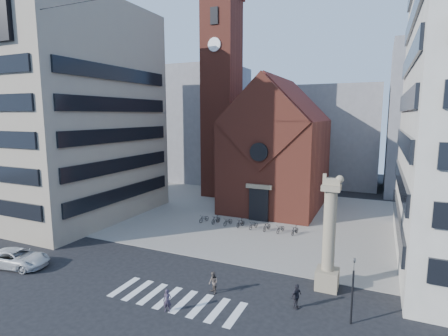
{
  "coord_description": "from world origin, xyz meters",
  "views": [
    {
      "loc": [
        12.97,
        -22.44,
        12.85
      ],
      "look_at": [
        -0.66,
        8.0,
        7.75
      ],
      "focal_mm": 28.0,
      "sensor_mm": 36.0,
      "label": 1
    }
  ],
  "objects": [
    {
      "name": "bg_block_right",
      "position": [
        22.0,
        42.0,
        12.0
      ],
      "size": [
        16.0,
        14.0,
        24.0
      ],
      "primitive_type": "cube",
      "color": "gray",
      "rests_on": "ground"
    },
    {
      "name": "church",
      "position": [
        0.0,
        25.04,
        7.98
      ],
      "size": [
        12.0,
        16.65,
        18.0
      ],
      "color": "brown",
      "rests_on": "ground"
    },
    {
      "name": "ground",
      "position": [
        0.0,
        0.0,
        0.0
      ],
      "size": [
        120.0,
        120.0,
        0.0
      ],
      "primitive_type": "plane",
      "color": "black",
      "rests_on": "ground"
    },
    {
      "name": "scooter_7",
      "position": [
        5.18,
        13.7,
        0.54
      ],
      "size": [
        0.83,
        1.68,
        0.97
      ],
      "primitive_type": "imported",
      "rotation": [
        0.0,
        0.0,
        -0.24
      ],
      "color": "black",
      "rests_on": "piazza"
    },
    {
      "name": "bg_block_left",
      "position": [
        -20.0,
        40.0,
        11.0
      ],
      "size": [
        16.0,
        14.0,
        22.0
      ],
      "primitive_type": "cube",
      "color": "gray",
      "rests_on": "ground"
    },
    {
      "name": "scooter_3",
      "position": [
        -1.12,
        13.7,
        0.54
      ],
      "size": [
        0.83,
        1.68,
        0.97
      ],
      "primitive_type": "imported",
      "rotation": [
        0.0,
        0.0,
        -0.24
      ],
      "color": "black",
      "rests_on": "piazza"
    },
    {
      "name": "traffic_light",
      "position": [
        12.0,
        -1.0,
        2.29
      ],
      "size": [
        0.13,
        0.16,
        4.3
      ],
      "color": "black",
      "rests_on": "ground"
    },
    {
      "name": "piazza",
      "position": [
        0.0,
        19.0,
        0.03
      ],
      "size": [
        46.0,
        30.0,
        0.05
      ],
      "primitive_type": "cube",
      "color": "gray",
      "rests_on": "ground"
    },
    {
      "name": "scooter_5",
      "position": [
        2.03,
        13.7,
        0.54
      ],
      "size": [
        0.83,
        1.68,
        0.97
      ],
      "primitive_type": "imported",
      "rotation": [
        0.0,
        0.0,
        -0.24
      ],
      "color": "black",
      "rests_on": "piazza"
    },
    {
      "name": "lion_column",
      "position": [
        10.01,
        3.0,
        3.46
      ],
      "size": [
        1.63,
        1.6,
        8.68
      ],
      "color": "gray",
      "rests_on": "ground"
    },
    {
      "name": "scooter_4",
      "position": [
        0.46,
        13.7,
        0.49
      ],
      "size": [
        0.96,
        1.76,
        0.88
      ],
      "primitive_type": "imported",
      "rotation": [
        0.0,
        0.0,
        -0.24
      ],
      "color": "black",
      "rests_on": "piazza"
    },
    {
      "name": "pedestrian_0",
      "position": [
        0.84,
        -4.48,
        0.76
      ],
      "size": [
        0.64,
        0.52,
        1.52
      ],
      "primitive_type": "imported",
      "rotation": [
        0.0,
        0.0,
        0.32
      ],
      "color": "#342B3C",
      "rests_on": "ground"
    },
    {
      "name": "scooter_2",
      "position": [
        -2.69,
        13.7,
        0.49
      ],
      "size": [
        0.96,
        1.76,
        0.88
      ],
      "primitive_type": "imported",
      "rotation": [
        0.0,
        0.0,
        -0.24
      ],
      "color": "black",
      "rests_on": "piazza"
    },
    {
      "name": "zebra_crossing",
      "position": [
        0.55,
        -3.0,
        0.01
      ],
      "size": [
        10.2,
        3.2,
        0.01
      ],
      "primitive_type": null,
      "color": "white",
      "rests_on": "ground"
    },
    {
      "name": "scooter_0",
      "position": [
        -5.84,
        13.7,
        0.49
      ],
      "size": [
        0.96,
        1.76,
        0.88
      ],
      "primitive_type": "imported",
      "rotation": [
        0.0,
        0.0,
        -0.24
      ],
      "color": "black",
      "rests_on": "piazza"
    },
    {
      "name": "building_left",
      "position": [
        -24.0,
        10.0,
        13.0
      ],
      "size": [
        18.0,
        20.0,
        26.0
      ],
      "primitive_type": "cube",
      "color": "gray",
      "rests_on": "ground"
    },
    {
      "name": "pedestrian_2",
      "position": [
        8.5,
        -0.64,
        0.86
      ],
      "size": [
        0.81,
        1.1,
        1.73
      ],
      "primitive_type": "imported",
      "rotation": [
        0.0,
        0.0,
        1.14
      ],
      "color": "#232229",
      "rests_on": "ground"
    },
    {
      "name": "campanile",
      "position": [
        -10.0,
        28.0,
        15.74
      ],
      "size": [
        5.5,
        5.5,
        31.2
      ],
      "color": "brown",
      "rests_on": "ground"
    },
    {
      "name": "scooter_1",
      "position": [
        -4.26,
        13.7,
        0.54
      ],
      "size": [
        0.83,
        1.68,
        0.97
      ],
      "primitive_type": "imported",
      "rotation": [
        0.0,
        0.0,
        -0.24
      ],
      "color": "black",
      "rests_on": "piazza"
    },
    {
      "name": "scooter_6",
      "position": [
        3.6,
        13.7,
        0.49
      ],
      "size": [
        0.96,
        1.76,
        0.88
      ],
      "primitive_type": "imported",
      "rotation": [
        0.0,
        0.0,
        -0.24
      ],
      "color": "black",
      "rests_on": "piazza"
    },
    {
      "name": "white_car",
      "position": [
        -14.67,
        -3.88,
        0.75
      ],
      "size": [
        5.79,
        3.46,
        1.51
      ],
      "primitive_type": "imported",
      "rotation": [
        0.0,
        0.0,
        1.76
      ],
      "color": "silver",
      "rests_on": "ground"
    },
    {
      "name": "pedestrian_1",
      "position": [
        2.57,
        -1.13,
        0.81
      ],
      "size": [
        0.99,
        0.98,
        1.61
      ],
      "primitive_type": "imported",
      "rotation": [
        0.0,
        0.0,
        -0.72
      ],
      "color": "#534842",
      "rests_on": "ground"
    },
    {
      "name": "bg_block_mid",
      "position": [
        6.0,
        45.0,
        9.0
      ],
      "size": [
        14.0,
        12.0,
        18.0
      ],
      "primitive_type": "cube",
      "color": "gray",
      "rests_on": "ground"
    }
  ]
}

